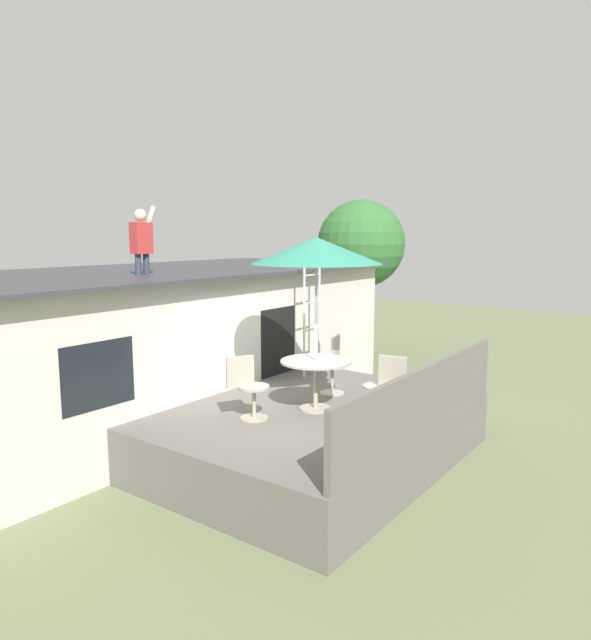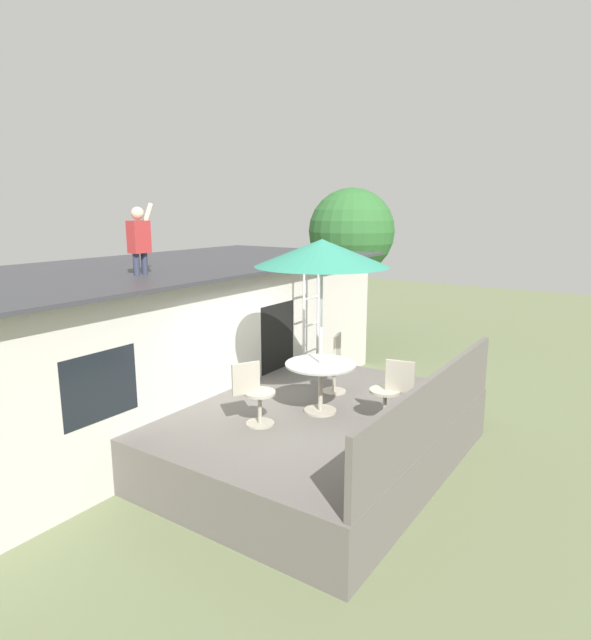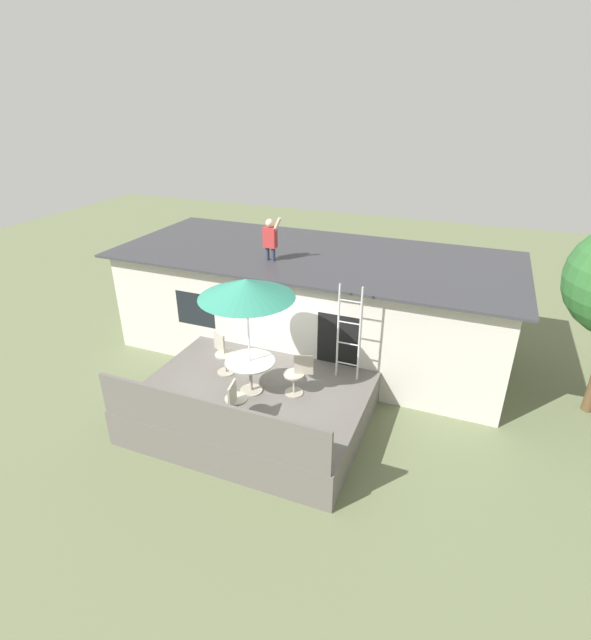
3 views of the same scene
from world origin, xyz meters
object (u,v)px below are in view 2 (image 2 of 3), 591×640
at_px(patio_chair_right, 335,364).
at_px(backyard_tree, 352,232).
at_px(patio_umbrella, 322,253).
at_px(step_ladder, 311,311).
at_px(patio_table, 321,374).
at_px(person_figure, 139,236).
at_px(patio_chair_near, 390,392).
at_px(patio_chair_left, 255,394).

xyz_separation_m(patio_chair_right, backyard_tree, (5.95, 2.94, 1.84)).
xyz_separation_m(patio_umbrella, backyard_tree, (6.89, 3.23, -0.05)).
height_order(patio_umbrella, patio_chair_right, patio_umbrella).
height_order(step_ladder, backyard_tree, backyard_tree).
relative_size(patio_table, patio_chair_right, 1.13).
distance_m(patio_table, patio_chair_right, 0.99).
bearing_deg(person_figure, patio_chair_near, -75.62).
distance_m(step_ladder, patio_chair_left, 2.85).
relative_size(person_figure, patio_chair_near, 1.21).
xyz_separation_m(step_ladder, patio_chair_left, (-2.66, -0.78, -0.64)).
distance_m(patio_umbrella, person_figure, 2.96).
bearing_deg(patio_chair_right, patio_table, 0.00).
height_order(patio_chair_near, backyard_tree, backyard_tree).
height_order(patio_umbrella, person_figure, person_figure).
relative_size(patio_umbrella, person_figure, 2.29).
xyz_separation_m(person_figure, patio_chair_right, (1.74, -2.55, -2.08)).
xyz_separation_m(patio_chair_left, patio_chair_right, (1.88, -0.20, 0.00)).
bearing_deg(patio_chair_near, patio_umbrella, 0.00).
bearing_deg(person_figure, patio_umbrella, -74.30).
bearing_deg(patio_chair_near, patio_chair_left, 26.13).
relative_size(patio_umbrella, step_ladder, 1.15).
xyz_separation_m(person_figure, backyard_tree, (7.69, 0.38, -0.24)).
height_order(step_ladder, patio_chair_left, step_ladder).
distance_m(patio_table, step_ladder, 2.21).
distance_m(patio_table, patio_umbrella, 1.76).
bearing_deg(step_ladder, patio_umbrella, -143.65).
distance_m(patio_umbrella, step_ladder, 2.48).
xyz_separation_m(patio_table, patio_chair_near, (0.19, -1.02, -0.13)).
height_order(person_figure, patio_chair_right, person_figure).
bearing_deg(step_ladder, patio_chair_right, -128.79).
distance_m(step_ladder, patio_chair_right, 1.41).
bearing_deg(step_ladder, backyard_tree, 20.79).
bearing_deg(patio_table, patio_chair_left, 152.45).
height_order(patio_table, patio_umbrella, patio_umbrella).
distance_m(patio_table, patio_chair_near, 1.05).
bearing_deg(step_ladder, person_figure, 148.07).
bearing_deg(patio_chair_near, person_figure, 3.77).
xyz_separation_m(patio_umbrella, patio_chair_left, (-0.93, 0.49, -1.89)).
height_order(person_figure, patio_chair_near, person_figure).
distance_m(patio_umbrella, patio_chair_left, 2.16).
xyz_separation_m(person_figure, patio_chair_near, (0.99, -3.87, -2.08)).
xyz_separation_m(patio_table, patio_umbrella, (0.00, 0.00, 1.76)).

